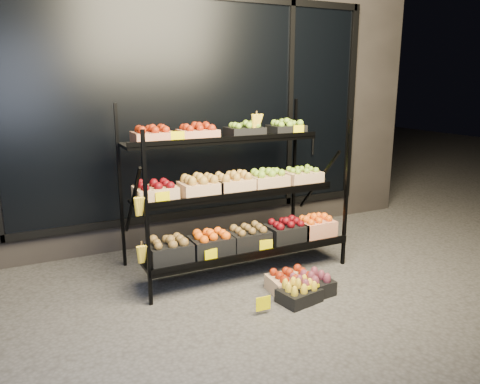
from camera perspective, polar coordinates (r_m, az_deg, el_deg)
ground at (r=4.39m, az=3.12°, el=-11.79°), size 24.00×24.00×0.00m
building at (r=6.35m, az=-8.47°, el=12.28°), size 6.00×2.08×3.50m
display_rack at (r=4.63m, az=-0.49°, el=-0.09°), size 2.18×1.02×1.66m
tag_floor_a at (r=3.94m, az=2.85°, el=-13.93°), size 0.13×0.01×0.12m
tag_floor_b at (r=4.18m, az=8.83°, el=-12.42°), size 0.13×0.01×0.12m
floor_crate_midleft at (r=4.16m, az=7.23°, el=-12.07°), size 0.39×0.31×0.18m
floor_crate_midright at (r=4.36m, az=6.22°, el=-10.70°), size 0.42×0.32×0.20m
floor_crate_right at (r=4.30m, az=8.49°, el=-11.14°), size 0.41×0.32×0.20m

